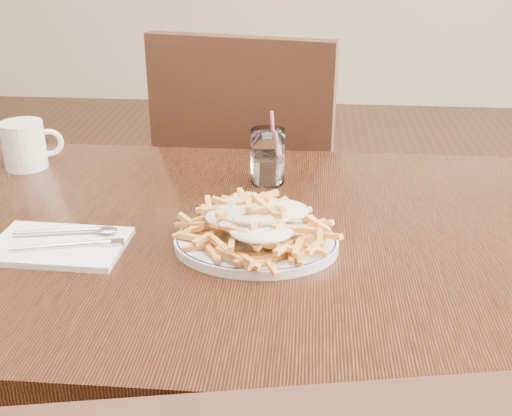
# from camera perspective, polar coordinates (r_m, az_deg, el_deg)

# --- Properties ---
(table) EXTENTS (1.20, 0.80, 0.75)m
(table) POSITION_cam_1_polar(r_m,az_deg,el_deg) (1.11, -2.40, -5.53)
(table) COLOR black
(table) RESTS_ON ground
(chair_far) EXTENTS (0.53, 0.53, 0.98)m
(chair_far) POSITION_cam_1_polar(r_m,az_deg,el_deg) (1.73, -0.28, 1.66)
(chair_far) COLOR black
(chair_far) RESTS_ON ground
(fries_plate) EXTENTS (0.27, 0.24, 0.02)m
(fries_plate) POSITION_cam_1_polar(r_m,az_deg,el_deg) (1.01, -0.00, -3.13)
(fries_plate) COLOR white
(fries_plate) RESTS_ON table
(loaded_fries) EXTENTS (0.27, 0.24, 0.07)m
(loaded_fries) POSITION_cam_1_polar(r_m,az_deg,el_deg) (0.99, 0.00, -0.86)
(loaded_fries) COLOR gold
(loaded_fries) RESTS_ON fries_plate
(napkin) EXTENTS (0.21, 0.14, 0.01)m
(napkin) POSITION_cam_1_polar(r_m,az_deg,el_deg) (1.06, -17.14, -3.22)
(napkin) COLOR white
(napkin) RESTS_ON table
(cutlery) EXTENTS (0.19, 0.11, 0.01)m
(cutlery) POSITION_cam_1_polar(r_m,az_deg,el_deg) (1.06, -17.11, -2.68)
(cutlery) COLOR silver
(cutlery) RESTS_ON napkin
(water_glass) EXTENTS (0.07, 0.07, 0.15)m
(water_glass) POSITION_cam_1_polar(r_m,az_deg,el_deg) (1.25, 1.05, 4.31)
(water_glass) COLOR white
(water_glass) RESTS_ON table
(coffee_mug) EXTENTS (0.12, 0.09, 0.10)m
(coffee_mug) POSITION_cam_1_polar(r_m,az_deg,el_deg) (1.41, -19.83, 5.30)
(coffee_mug) COLOR white
(coffee_mug) RESTS_ON table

